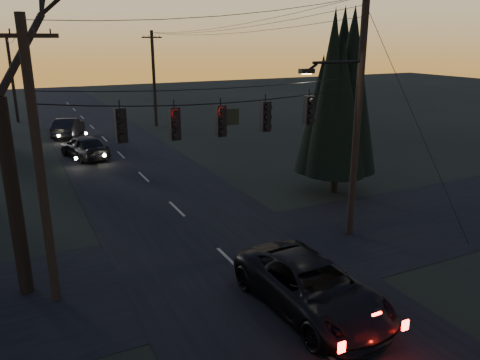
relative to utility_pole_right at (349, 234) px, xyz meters
name	(u,v)px	position (x,y,z in m)	size (l,w,h in m)	color
main_road	(153,186)	(-5.50, 10.00, 0.01)	(8.00, 120.00, 0.02)	black
cross_road	(230,260)	(-5.50, 0.00, 0.01)	(60.00, 7.00, 0.02)	black
utility_pole_right	(349,234)	(0.00, 0.00, 0.00)	(5.00, 0.30, 10.00)	black
utility_pole_left	(57,299)	(-11.50, 0.00, 0.00)	(1.80, 0.30, 8.50)	black
utility_pole_far_r	(156,126)	(0.00, 28.00, 0.00)	(1.80, 0.30, 8.50)	black
utility_pole_far_l	(18,122)	(-11.50, 36.00, 0.00)	(0.30, 0.30, 8.00)	black
span_signal_assembly	(222,119)	(-5.74, 0.00, 5.27)	(11.50, 0.44, 1.56)	black
evergreen_right	(339,101)	(2.86, 4.83, 4.80)	(3.95, 3.95, 8.42)	black
suv_near	(311,287)	(-4.70, -4.03, 0.77)	(2.57, 5.58, 1.55)	black
sedan_oncoming_a	(84,147)	(-7.87, 18.21, 0.80)	(1.89, 4.70, 1.60)	black
sedan_oncoming_b	(68,127)	(-7.93, 26.31, 0.78)	(1.65, 4.73, 1.56)	black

